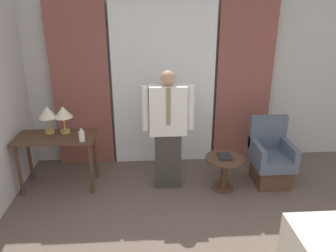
{
  "coord_description": "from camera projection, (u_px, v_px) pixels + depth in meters",
  "views": [
    {
      "loc": [
        -0.26,
        -2.08,
        2.54
      ],
      "look_at": [
        0.0,
        1.92,
        0.98
      ],
      "focal_mm": 35.0,
      "sensor_mm": 36.0,
      "label": 1
    }
  ],
  "objects": [
    {
      "name": "table_lamp_left",
      "position": [
        47.0,
        114.0,
        4.49
      ],
      "size": [
        0.25,
        0.25,
        0.38
      ],
      "color": "tan",
      "rests_on": "desk"
    },
    {
      "name": "wall_back",
      "position": [
        163.0,
        79.0,
        5.18
      ],
      "size": [
        10.0,
        0.06,
        2.7
      ],
      "color": "beige",
      "rests_on": "ground_plane"
    },
    {
      "name": "curtain_sheer_center",
      "position": [
        164.0,
        85.0,
        5.08
      ],
      "size": [
        1.58,
        0.06,
        2.58
      ],
      "color": "white",
      "rests_on": "ground_plane"
    },
    {
      "name": "person",
      "position": [
        168.0,
        127.0,
        4.46
      ],
      "size": [
        0.72,
        0.24,
        1.68
      ],
      "color": "#38332D",
      "rests_on": "ground_plane"
    },
    {
      "name": "table_lamp_right",
      "position": [
        63.0,
        113.0,
        4.5
      ],
      "size": [
        0.25,
        0.25,
        0.38
      ],
      "color": "tan",
      "rests_on": "desk"
    },
    {
      "name": "desk",
      "position": [
        57.0,
        145.0,
        4.53
      ],
      "size": [
        1.08,
        0.54,
        0.78
      ],
      "color": "#4C3323",
      "rests_on": "ground_plane"
    },
    {
      "name": "armchair",
      "position": [
        270.0,
        160.0,
        4.77
      ],
      "size": [
        0.54,
        0.62,
        0.95
      ],
      "color": "#4C3323",
      "rests_on": "ground_plane"
    },
    {
      "name": "side_table",
      "position": [
        224.0,
        168.0,
        4.57
      ],
      "size": [
        0.54,
        0.54,
        0.49
      ],
      "color": "#4C3323",
      "rests_on": "ground_plane"
    },
    {
      "name": "curtain_drape_left",
      "position": [
        81.0,
        86.0,
        5.0
      ],
      "size": [
        0.87,
        0.06,
        2.58
      ],
      "color": "brown",
      "rests_on": "ground_plane"
    },
    {
      "name": "curtain_drape_right",
      "position": [
        244.0,
        84.0,
        5.16
      ],
      "size": [
        0.87,
        0.06,
        2.58
      ],
      "color": "brown",
      "rests_on": "ground_plane"
    },
    {
      "name": "bottle_near_edge",
      "position": [
        82.0,
        136.0,
        4.3
      ],
      "size": [
        0.08,
        0.08,
        0.18
      ],
      "color": "silver",
      "rests_on": "desk"
    },
    {
      "name": "book",
      "position": [
        225.0,
        156.0,
        4.51
      ],
      "size": [
        0.18,
        0.22,
        0.03
      ],
      "color": "black",
      "rests_on": "side_table"
    }
  ]
}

